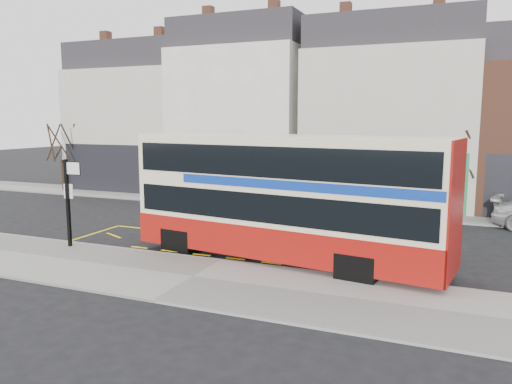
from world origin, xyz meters
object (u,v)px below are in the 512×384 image
at_px(car_grey, 244,196).
at_px(street_tree_right, 471,141).
at_px(street_tree_left, 61,133).
at_px(car_silver, 194,194).
at_px(double_decker_bus, 287,197).
at_px(bus_stop_post, 69,195).

bearing_deg(car_grey, street_tree_right, -62.57).
xyz_separation_m(street_tree_left, street_tree_right, (24.89, 1.09, -0.18)).
height_order(car_silver, street_tree_right, street_tree_right).
distance_m(street_tree_left, street_tree_right, 24.92).
bearing_deg(double_decker_bus, street_tree_right, 70.95).
xyz_separation_m(double_decker_bus, street_tree_right, (5.68, 11.23, 1.49)).
bearing_deg(car_grey, car_silver, 101.18).
relative_size(car_grey, street_tree_right, 0.78).
bearing_deg(car_grey, bus_stop_post, -179.47).
bearing_deg(street_tree_right, double_decker_bus, -116.84).
xyz_separation_m(car_silver, street_tree_right, (14.25, 2.36, 3.11)).
xyz_separation_m(double_decker_bus, street_tree_left, (-19.21, 10.14, 1.67)).
height_order(bus_stop_post, street_tree_left, street_tree_left).
distance_m(bus_stop_post, car_grey, 10.57).
height_order(double_decker_bus, bus_stop_post, double_decker_bus).
bearing_deg(street_tree_right, car_grey, -167.05).
distance_m(double_decker_bus, bus_stop_post, 8.04).
distance_m(car_silver, street_tree_left, 11.21).
bearing_deg(car_grey, double_decker_bus, -133.80).
distance_m(double_decker_bus, street_tree_left, 21.79).
bearing_deg(double_decker_bus, car_grey, 129.50).
height_order(car_grey, street_tree_right, street_tree_right).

